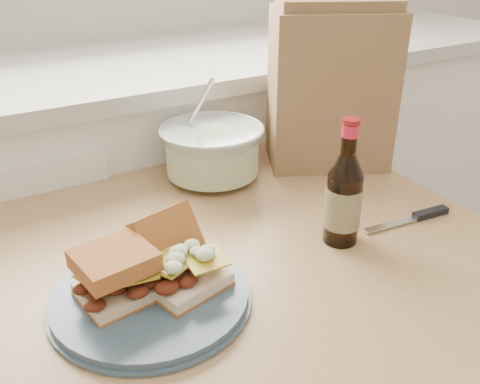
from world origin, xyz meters
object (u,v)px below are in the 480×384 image
dining_table (244,299)px  coleslaw_bowl (212,153)px  beer_bottle (344,197)px  paper_bag (330,89)px  plate (150,296)px

dining_table → coleslaw_bowl: 0.34m
dining_table → beer_bottle: (0.16, -0.06, 0.20)m
dining_table → beer_bottle: bearing=-18.6°
paper_bag → dining_table: bearing=-120.8°
plate → coleslaw_bowl: bearing=50.0°
beer_bottle → paper_bag: (0.20, 0.29, 0.09)m
dining_table → beer_bottle: size_ratio=4.14×
beer_bottle → paper_bag: paper_bag is taller
plate → paper_bag: size_ratio=0.85×
plate → coleslaw_bowl: (0.28, 0.33, 0.05)m
beer_bottle → paper_bag: bearing=66.6°
coleslaw_bowl → beer_bottle: (0.08, -0.34, 0.03)m
plate → beer_bottle: size_ratio=1.29×
plate → beer_bottle: beer_bottle is taller
plate → paper_bag: paper_bag is taller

